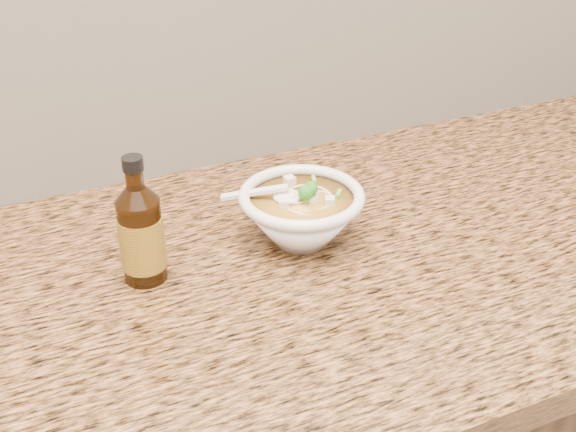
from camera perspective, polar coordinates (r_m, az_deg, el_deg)
name	(u,v)px	position (r m, az deg, el deg)	size (l,w,h in m)	color
counter_slab	(143,310)	(0.92, -11.37, -7.26)	(4.00, 0.68, 0.04)	#A3653B
soup_bowl	(301,215)	(0.98, 1.06, 0.05)	(0.18, 0.17, 0.09)	white
hot_sauce_bottle	(141,235)	(0.91, -11.52, -1.46)	(0.07, 0.07, 0.17)	#341A07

